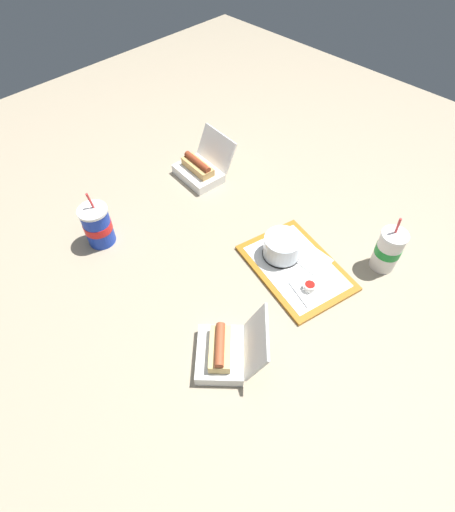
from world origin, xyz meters
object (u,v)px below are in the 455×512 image
(cake_container, at_px, (282,247))
(food_tray, at_px, (296,267))
(ketchup_cup, at_px, (309,286))
(soda_cup_back, at_px, (388,250))
(clamshell_hotdog_front, at_px, (224,351))
(soda_cup_right, at_px, (98,225))
(plastic_fork, at_px, (299,294))
(clamshell_hotdog_right, at_px, (200,169))

(cake_container, bearing_deg, food_tray, 176.69)
(ketchup_cup, distance_m, soda_cup_back, 0.29)
(clamshell_hotdog_front, relative_size, soda_cup_right, 1.21)
(plastic_fork, bearing_deg, soda_cup_back, -92.74)
(ketchup_cup, bearing_deg, food_tray, -26.83)
(ketchup_cup, relative_size, clamshell_hotdog_front, 0.15)
(clamshell_hotdog_front, height_order, clamshell_hotdog_right, clamshell_hotdog_front)
(plastic_fork, xyz_separation_m, soda_cup_right, (0.66, 0.31, 0.06))
(ketchup_cup, bearing_deg, clamshell_hotdog_front, 85.56)
(clamshell_hotdog_front, xyz_separation_m, clamshell_hotdog_right, (0.65, -0.51, -0.00))
(soda_cup_back, bearing_deg, ketchup_cup, 67.20)
(clamshell_hotdog_right, bearing_deg, plastic_fork, 164.25)
(plastic_fork, height_order, clamshell_hotdog_right, clamshell_hotdog_right)
(plastic_fork, xyz_separation_m, soda_cup_back, (-0.12, -0.30, 0.06))
(ketchup_cup, xyz_separation_m, soda_cup_back, (-0.11, -0.26, 0.05))
(plastic_fork, height_order, soda_cup_back, soda_cup_back)
(clamshell_hotdog_right, bearing_deg, soda_cup_back, -171.75)
(food_tray, xyz_separation_m, ketchup_cup, (-0.09, 0.04, 0.02))
(cake_container, bearing_deg, soda_cup_right, 38.03)
(cake_container, relative_size, soda_cup_right, 0.61)
(clamshell_hotdog_front, bearing_deg, food_tray, -81.60)
(cake_container, distance_m, clamshell_hotdog_right, 0.53)
(plastic_fork, bearing_deg, soda_cup_right, 43.97)
(soda_cup_right, bearing_deg, clamshell_hotdog_right, -88.23)
(ketchup_cup, bearing_deg, cake_container, -16.95)
(soda_cup_back, bearing_deg, plastic_fork, 68.45)
(soda_cup_back, bearing_deg, cake_container, 38.72)
(cake_container, height_order, ketchup_cup, cake_container)
(plastic_fork, relative_size, clamshell_hotdog_right, 0.52)
(food_tray, xyz_separation_m, clamshell_hotdog_front, (-0.06, 0.40, 0.03))
(ketchup_cup, xyz_separation_m, plastic_fork, (0.01, 0.04, -0.01))
(food_tray, xyz_separation_m, soda_cup_back, (-0.20, -0.22, 0.07))
(food_tray, distance_m, plastic_fork, 0.12)
(ketchup_cup, distance_m, plastic_fork, 0.04)
(ketchup_cup, bearing_deg, clamshell_hotdog_right, -12.38)
(cake_container, relative_size, ketchup_cup, 3.29)
(cake_container, height_order, clamshell_hotdog_front, clamshell_hotdog_front)
(clamshell_hotdog_right, bearing_deg, clamshell_hotdog_front, 142.13)
(food_tray, distance_m, clamshell_hotdog_front, 0.41)
(clamshell_hotdog_front, height_order, soda_cup_right, soda_cup_right)
(food_tray, distance_m, clamshell_hotdog_right, 0.61)
(ketchup_cup, distance_m, clamshell_hotdog_front, 0.36)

